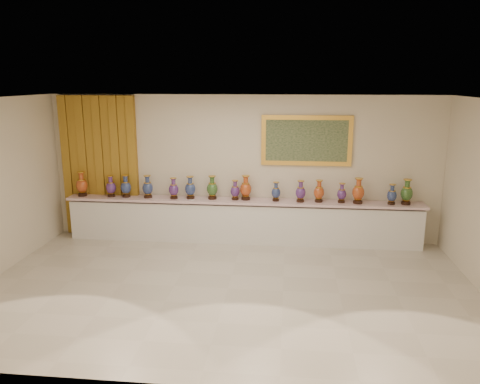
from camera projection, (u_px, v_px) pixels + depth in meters
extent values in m
plane|color=beige|center=(228.00, 288.00, 7.56)|extent=(8.00, 8.00, 0.00)
plane|color=beige|center=(243.00, 169.00, 9.62)|extent=(8.00, 0.00, 8.00)
plane|color=white|center=(227.00, 100.00, 6.86)|extent=(8.00, 8.00, 0.00)
cube|color=gold|center=(100.00, 166.00, 9.87)|extent=(1.64, 0.14, 2.95)
cube|color=gold|center=(306.00, 141.00, 9.31)|extent=(1.80, 0.06, 1.00)
cube|color=#1B3621|center=(307.00, 141.00, 9.28)|extent=(1.62, 0.02, 0.82)
cube|color=white|center=(242.00, 223.00, 9.66)|extent=(7.20, 0.42, 0.81)
cube|color=#F9D2D5|center=(242.00, 201.00, 9.53)|extent=(7.28, 0.48, 0.05)
cylinder|color=black|center=(83.00, 195.00, 9.85)|extent=(0.18, 0.18, 0.05)
cone|color=gold|center=(82.00, 192.00, 9.84)|extent=(0.16, 0.16, 0.03)
ellipsoid|color=maroon|center=(82.00, 185.00, 9.80)|extent=(0.31, 0.31, 0.30)
cylinder|color=gold|center=(81.00, 180.00, 9.77)|extent=(0.16, 0.16, 0.01)
cylinder|color=maroon|center=(81.00, 177.00, 9.76)|extent=(0.10, 0.10, 0.11)
cone|color=maroon|center=(81.00, 173.00, 9.74)|extent=(0.16, 0.16, 0.04)
cylinder|color=gold|center=(81.00, 172.00, 9.74)|extent=(0.17, 0.17, 0.01)
cylinder|color=black|center=(112.00, 196.00, 9.79)|extent=(0.16, 0.16, 0.04)
cone|color=gold|center=(111.00, 193.00, 9.78)|extent=(0.14, 0.14, 0.03)
ellipsoid|color=#220E4E|center=(111.00, 188.00, 9.75)|extent=(0.27, 0.27, 0.26)
cylinder|color=gold|center=(111.00, 182.00, 9.73)|extent=(0.14, 0.14, 0.01)
cylinder|color=#220E4E|center=(110.00, 180.00, 9.71)|extent=(0.08, 0.08, 0.09)
cone|color=#220E4E|center=(110.00, 177.00, 9.70)|extent=(0.14, 0.14, 0.03)
cylinder|color=gold|center=(110.00, 176.00, 9.69)|extent=(0.15, 0.15, 0.01)
cylinder|color=black|center=(126.00, 196.00, 9.77)|extent=(0.16, 0.16, 0.05)
cone|color=gold|center=(126.00, 193.00, 9.76)|extent=(0.14, 0.14, 0.03)
ellipsoid|color=#0B1642|center=(126.00, 187.00, 9.73)|extent=(0.28, 0.28, 0.27)
cylinder|color=gold|center=(126.00, 182.00, 9.70)|extent=(0.15, 0.15, 0.01)
cylinder|color=#0B1642|center=(125.00, 179.00, 9.69)|extent=(0.09, 0.09, 0.10)
cone|color=#0B1642|center=(125.00, 176.00, 9.67)|extent=(0.15, 0.15, 0.04)
cylinder|color=gold|center=(125.00, 175.00, 9.67)|extent=(0.15, 0.15, 0.01)
cylinder|color=black|center=(148.00, 197.00, 9.70)|extent=(0.17, 0.17, 0.05)
cone|color=gold|center=(148.00, 194.00, 9.69)|extent=(0.15, 0.15, 0.03)
ellipsoid|color=#0B1642|center=(148.00, 188.00, 9.66)|extent=(0.29, 0.29, 0.27)
cylinder|color=gold|center=(147.00, 183.00, 9.63)|extent=(0.15, 0.15, 0.01)
cylinder|color=#0B1642|center=(147.00, 180.00, 9.62)|extent=(0.09, 0.09, 0.10)
cone|color=#0B1642|center=(147.00, 177.00, 9.60)|extent=(0.15, 0.15, 0.04)
cylinder|color=gold|center=(147.00, 176.00, 9.60)|extent=(0.15, 0.15, 0.01)
cylinder|color=black|center=(174.00, 198.00, 9.63)|extent=(0.15, 0.15, 0.04)
cone|color=gold|center=(174.00, 195.00, 9.62)|extent=(0.13, 0.13, 0.03)
ellipsoid|color=#220E4E|center=(174.00, 190.00, 9.59)|extent=(0.24, 0.24, 0.25)
cylinder|color=gold|center=(173.00, 185.00, 9.56)|extent=(0.14, 0.14, 0.01)
cylinder|color=#220E4E|center=(173.00, 182.00, 9.55)|extent=(0.08, 0.08, 0.09)
cone|color=#220E4E|center=(173.00, 179.00, 9.54)|extent=(0.14, 0.14, 0.03)
cylinder|color=gold|center=(173.00, 178.00, 9.53)|extent=(0.14, 0.14, 0.01)
cylinder|color=black|center=(191.00, 197.00, 9.63)|extent=(0.17, 0.17, 0.05)
cone|color=gold|center=(190.00, 195.00, 9.62)|extent=(0.14, 0.14, 0.03)
ellipsoid|color=#0B1642|center=(190.00, 189.00, 9.59)|extent=(0.23, 0.23, 0.27)
cylinder|color=gold|center=(190.00, 183.00, 9.56)|extent=(0.15, 0.15, 0.01)
cylinder|color=#0B1642|center=(190.00, 181.00, 9.55)|extent=(0.09, 0.09, 0.10)
cone|color=#0B1642|center=(190.00, 177.00, 9.53)|extent=(0.15, 0.15, 0.04)
cylinder|color=gold|center=(190.00, 177.00, 9.53)|extent=(0.15, 0.15, 0.01)
cylinder|color=black|center=(212.00, 198.00, 9.60)|extent=(0.17, 0.17, 0.05)
cone|color=gold|center=(212.00, 195.00, 9.59)|extent=(0.15, 0.15, 0.03)
ellipsoid|color=black|center=(212.00, 189.00, 9.55)|extent=(0.24, 0.24, 0.28)
cylinder|color=gold|center=(212.00, 183.00, 9.53)|extent=(0.15, 0.15, 0.01)
cylinder|color=black|center=(212.00, 180.00, 9.51)|extent=(0.09, 0.09, 0.10)
cone|color=black|center=(212.00, 177.00, 9.50)|extent=(0.15, 0.15, 0.04)
cylinder|color=gold|center=(212.00, 176.00, 9.49)|extent=(0.16, 0.16, 0.01)
cylinder|color=black|center=(235.00, 199.00, 9.54)|extent=(0.14, 0.14, 0.04)
cone|color=gold|center=(235.00, 197.00, 9.53)|extent=(0.12, 0.12, 0.03)
ellipsoid|color=#220E4E|center=(235.00, 191.00, 9.50)|extent=(0.21, 0.21, 0.23)
cylinder|color=gold|center=(235.00, 187.00, 9.48)|extent=(0.13, 0.13, 0.01)
cylinder|color=#220E4E|center=(235.00, 184.00, 9.47)|extent=(0.07, 0.07, 0.08)
cone|color=#220E4E|center=(235.00, 181.00, 9.45)|extent=(0.13, 0.13, 0.03)
cylinder|color=gold|center=(235.00, 181.00, 9.45)|extent=(0.13, 0.13, 0.01)
cylinder|color=black|center=(246.00, 198.00, 9.54)|extent=(0.18, 0.18, 0.05)
cone|color=gold|center=(246.00, 196.00, 9.53)|extent=(0.16, 0.16, 0.03)
ellipsoid|color=maroon|center=(246.00, 189.00, 9.49)|extent=(0.29, 0.29, 0.29)
cylinder|color=gold|center=(246.00, 183.00, 9.46)|extent=(0.16, 0.16, 0.01)
cylinder|color=maroon|center=(246.00, 180.00, 9.45)|extent=(0.09, 0.09, 0.11)
cone|color=maroon|center=(246.00, 177.00, 9.43)|extent=(0.16, 0.16, 0.04)
cylinder|color=gold|center=(246.00, 176.00, 9.43)|extent=(0.16, 0.16, 0.01)
cylinder|color=black|center=(276.00, 200.00, 9.45)|extent=(0.14, 0.14, 0.04)
cone|color=gold|center=(276.00, 198.00, 9.44)|extent=(0.12, 0.12, 0.03)
ellipsoid|color=#0B1642|center=(276.00, 193.00, 9.41)|extent=(0.19, 0.19, 0.23)
cylinder|color=gold|center=(276.00, 188.00, 9.39)|extent=(0.12, 0.12, 0.01)
cylinder|color=#0B1642|center=(276.00, 186.00, 9.38)|extent=(0.07, 0.07, 0.08)
cone|color=#0B1642|center=(276.00, 183.00, 9.36)|extent=(0.12, 0.12, 0.03)
cylinder|color=gold|center=(276.00, 182.00, 9.36)|extent=(0.13, 0.13, 0.01)
cylinder|color=black|center=(300.00, 201.00, 9.37)|extent=(0.15, 0.15, 0.04)
cone|color=gold|center=(300.00, 198.00, 9.36)|extent=(0.13, 0.13, 0.03)
ellipsoid|color=#220E4E|center=(301.00, 193.00, 9.33)|extent=(0.25, 0.25, 0.25)
cylinder|color=gold|center=(301.00, 187.00, 9.31)|extent=(0.14, 0.14, 0.01)
cylinder|color=#220E4E|center=(301.00, 185.00, 9.29)|extent=(0.08, 0.08, 0.09)
cone|color=#220E4E|center=(301.00, 182.00, 9.28)|extent=(0.14, 0.14, 0.03)
cylinder|color=gold|center=(301.00, 181.00, 9.27)|extent=(0.14, 0.14, 0.01)
cylinder|color=black|center=(319.00, 201.00, 9.37)|extent=(0.16, 0.16, 0.04)
cone|color=gold|center=(319.00, 198.00, 9.36)|extent=(0.14, 0.14, 0.03)
ellipsoid|color=maroon|center=(319.00, 192.00, 9.33)|extent=(0.26, 0.26, 0.26)
cylinder|color=gold|center=(319.00, 187.00, 9.30)|extent=(0.14, 0.14, 0.01)
cylinder|color=maroon|center=(319.00, 184.00, 9.29)|extent=(0.08, 0.08, 0.09)
cone|color=maroon|center=(319.00, 181.00, 9.27)|extent=(0.14, 0.14, 0.03)
cylinder|color=gold|center=(319.00, 180.00, 9.27)|extent=(0.15, 0.15, 0.01)
cylinder|color=black|center=(341.00, 202.00, 9.32)|extent=(0.14, 0.14, 0.04)
cone|color=gold|center=(341.00, 199.00, 9.31)|extent=(0.12, 0.12, 0.03)
ellipsoid|color=#220E4E|center=(342.00, 194.00, 9.28)|extent=(0.21, 0.21, 0.23)
cylinder|color=gold|center=(342.00, 189.00, 9.26)|extent=(0.12, 0.12, 0.01)
cylinder|color=#220E4E|center=(342.00, 187.00, 9.25)|extent=(0.07, 0.07, 0.08)
cone|color=#220E4E|center=(342.00, 184.00, 9.24)|extent=(0.12, 0.12, 0.03)
cylinder|color=gold|center=(342.00, 183.00, 9.23)|extent=(0.13, 0.13, 0.01)
cylinder|color=black|center=(358.00, 202.00, 9.26)|extent=(0.18, 0.18, 0.05)
cone|color=gold|center=(358.00, 199.00, 9.24)|extent=(0.16, 0.16, 0.03)
ellipsoid|color=maroon|center=(358.00, 192.00, 9.21)|extent=(0.27, 0.27, 0.30)
cylinder|color=gold|center=(359.00, 186.00, 9.18)|extent=(0.16, 0.16, 0.01)
cylinder|color=maroon|center=(359.00, 183.00, 9.16)|extent=(0.09, 0.09, 0.11)
cone|color=maroon|center=(359.00, 179.00, 9.15)|extent=(0.16, 0.16, 0.04)
cylinder|color=gold|center=(359.00, 178.00, 9.14)|extent=(0.17, 0.17, 0.01)
cylinder|color=black|center=(391.00, 203.00, 9.18)|extent=(0.14, 0.14, 0.04)
cone|color=gold|center=(391.00, 201.00, 9.17)|extent=(0.12, 0.12, 0.03)
ellipsoid|color=#0B1642|center=(392.00, 196.00, 9.15)|extent=(0.19, 0.19, 0.23)
cylinder|color=gold|center=(392.00, 191.00, 9.12)|extent=(0.13, 0.13, 0.01)
cylinder|color=#0B1642|center=(392.00, 188.00, 9.11)|extent=(0.07, 0.07, 0.08)
cone|color=#0B1642|center=(393.00, 185.00, 9.10)|extent=(0.13, 0.13, 0.03)
cylinder|color=gold|center=(393.00, 184.00, 9.09)|extent=(0.13, 0.13, 0.01)
cylinder|color=black|center=(406.00, 203.00, 9.18)|extent=(0.18, 0.18, 0.05)
cone|color=gold|center=(406.00, 200.00, 9.17)|extent=(0.16, 0.16, 0.03)
ellipsoid|color=black|center=(407.00, 193.00, 9.14)|extent=(0.26, 0.26, 0.29)
cylinder|color=gold|center=(407.00, 187.00, 9.11)|extent=(0.16, 0.16, 0.01)
cylinder|color=black|center=(407.00, 184.00, 9.10)|extent=(0.09, 0.09, 0.11)
cone|color=black|center=(408.00, 180.00, 9.08)|extent=(0.16, 0.16, 0.04)
cylinder|color=gold|center=(408.00, 180.00, 9.07)|extent=(0.16, 0.16, 0.01)
cube|color=white|center=(192.00, 200.00, 9.51)|extent=(0.10, 0.06, 0.00)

